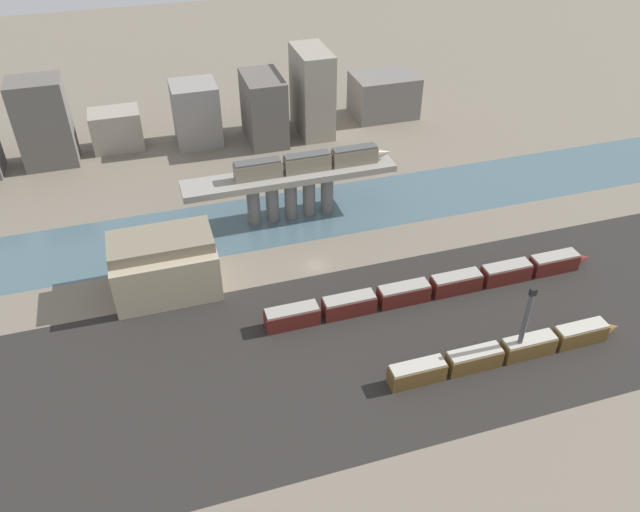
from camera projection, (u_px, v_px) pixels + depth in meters
ground_plane at (316, 265)px, 121.64m from camera, size 400.00×400.00×0.00m
railbed_yard at (358, 350)px, 103.24m from camera, size 280.00×42.00×0.01m
river_water at (291, 216)px, 135.74m from camera, size 320.00×20.29×0.01m
bridge at (290, 185)px, 131.11m from camera, size 45.06×7.30×10.73m
train_on_bridge at (312, 162)px, 129.37m from camera, size 34.08×2.72×3.79m
train_yard_near at (508, 351)px, 100.53m from camera, size 41.81×2.85×3.55m
train_yard_mid at (436, 287)px, 113.52m from camera, size 64.72×3.12×3.62m
warehouse_building at (164, 264)px, 113.10m from camera, size 18.59×13.56×11.39m
signal_tower at (524, 325)px, 97.41m from camera, size 1.00×0.81×14.57m
city_block_left at (44, 123)px, 149.32m from camera, size 12.36×9.86×21.24m
city_block_center at (117, 129)px, 159.36m from camera, size 12.49×8.70×9.95m
city_block_right at (196, 114)px, 160.07m from camera, size 11.36×11.30×15.87m
city_block_far_right at (264, 109)px, 160.66m from camera, size 9.49×15.50×17.35m
city_block_tall at (312, 92)px, 163.55m from camera, size 8.27×15.86×22.25m
city_block_low at (384, 95)px, 175.23m from camera, size 17.51×12.94×11.62m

